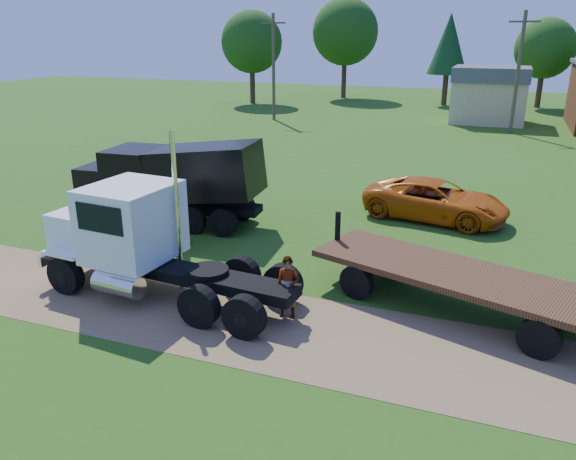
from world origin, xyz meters
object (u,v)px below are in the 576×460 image
(flatbed_trailer, at_px, (457,280))
(spectator_a, at_px, (288,288))
(orange_pickup, at_px, (436,200))
(white_semi_tractor, at_px, (135,239))
(black_dump_truck, at_px, (173,177))

(flatbed_trailer, distance_m, spectator_a, 4.78)
(orange_pickup, bearing_deg, white_semi_tractor, 153.57)
(orange_pickup, bearing_deg, spectator_a, 175.19)
(white_semi_tractor, xyz_separation_m, black_dump_truck, (-2.41, 6.04, 0.24))
(black_dump_truck, height_order, orange_pickup, black_dump_truck)
(orange_pickup, distance_m, flatbed_trailer, 8.38)
(orange_pickup, height_order, spectator_a, spectator_a)
(black_dump_truck, height_order, flatbed_trailer, black_dump_truck)
(white_semi_tractor, xyz_separation_m, orange_pickup, (7.62, 10.32, -0.85))
(black_dump_truck, relative_size, flatbed_trailer, 0.94)
(white_semi_tractor, xyz_separation_m, flatbed_trailer, (9.18, 2.09, -0.76))
(white_semi_tractor, height_order, orange_pickup, white_semi_tractor)
(orange_pickup, xyz_separation_m, flatbed_trailer, (1.56, -8.24, 0.09))
(orange_pickup, bearing_deg, flatbed_trailer, -159.28)
(orange_pickup, xyz_separation_m, spectator_a, (-2.73, -10.34, 0.07))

